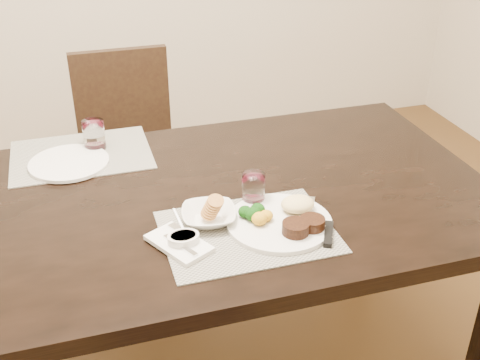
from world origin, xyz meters
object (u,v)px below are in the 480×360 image
object	(u,v)px
cracker_bowl	(209,215)
wine_glass_near	(253,190)
steak_knife	(324,228)
far_plate	(69,163)
chair_far	(129,144)
dinner_plate	(284,219)

from	to	relation	value
cracker_bowl	wine_glass_near	size ratio (longest dim) A/B	1.89
steak_knife	far_plate	size ratio (longest dim) A/B	1.00
chair_far	steak_knife	distance (m)	1.30
chair_far	dinner_plate	xyz separation A→B (m)	(0.30, -1.15, 0.27)
chair_far	far_plate	distance (m)	0.72
far_plate	wine_glass_near	bearing A→B (deg)	-38.22
dinner_plate	far_plate	distance (m)	0.77
dinner_plate	far_plate	xyz separation A→B (m)	(-0.55, 0.53, -0.01)
dinner_plate	chair_far	bearing A→B (deg)	127.32
dinner_plate	wine_glass_near	world-z (taller)	wine_glass_near
wine_glass_near	far_plate	bearing A→B (deg)	141.78
chair_far	wine_glass_near	xyz separation A→B (m)	(0.25, -1.02, 0.29)
dinner_plate	steak_knife	world-z (taller)	dinner_plate
wine_glass_near	chair_far	bearing A→B (deg)	103.81
dinner_plate	wine_glass_near	xyz separation A→B (m)	(-0.05, 0.14, 0.02)
steak_knife	cracker_bowl	size ratio (longest dim) A/B	1.47
steak_knife	far_plate	distance (m)	0.87
cracker_bowl	far_plate	xyz separation A→B (m)	(-0.35, 0.46, -0.01)
wine_glass_near	far_plate	world-z (taller)	wine_glass_near
chair_far	far_plate	xyz separation A→B (m)	(-0.26, -0.62, 0.26)
wine_glass_near	far_plate	distance (m)	0.64
wine_glass_near	dinner_plate	bearing A→B (deg)	-71.67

